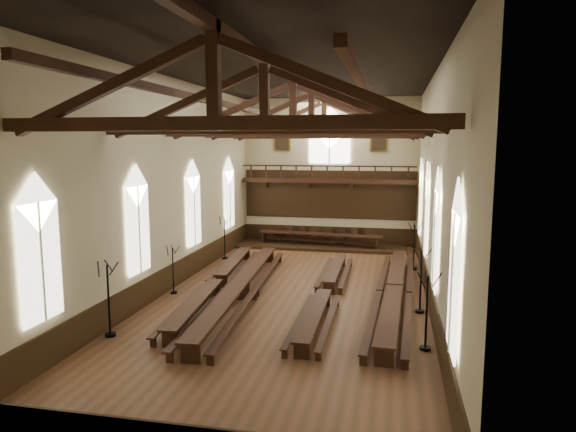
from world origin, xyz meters
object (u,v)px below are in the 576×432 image
object	(u,v)px
refectory_row_b	(240,285)
candelabrum_right_near	(426,326)
refectory_row_d	(394,289)
refectory_row_c	(326,289)
candelabrum_left_mid	(173,279)
candelabrum_right_mid	(420,293)
candelabrum_left_near	(109,314)
candelabrum_left_far	(225,246)
high_table	(319,235)
refectory_row_a	(217,281)
candelabrum_right_far	(414,255)
dais	(319,246)

from	to	relation	value
refectory_row_b	candelabrum_right_near	world-z (taller)	candelabrum_right_near
refectory_row_d	refectory_row_c	bearing A→B (deg)	-172.51
candelabrum_left_mid	candelabrum_right_mid	distance (m)	11.11
candelabrum_right_mid	candelabrum_left_near	bearing A→B (deg)	-155.83
refectory_row_d	candelabrum_left_mid	distance (m)	10.10
candelabrum_left_near	refectory_row_c	bearing A→B (deg)	39.89
candelabrum_right_near	refectory_row_c	bearing A→B (deg)	129.34
refectory_row_c	candelabrum_right_near	distance (m)	6.33
candelabrum_right_near	refectory_row_d	bearing A→B (deg)	101.08
refectory_row_b	candelabrum_left_near	world-z (taller)	candelabrum_left_near
candelabrum_left_mid	candelabrum_right_near	size ratio (longest dim) A/B	0.84
candelabrum_left_far	candelabrum_right_near	xyz separation A→B (m)	(11.10, -11.88, 0.03)
high_table	candelabrum_left_far	distance (m)	6.82
refectory_row_c	refectory_row_a	bearing A→B (deg)	177.18
candelabrum_right_far	refectory_row_c	bearing A→B (deg)	-121.63
refectory_row_d	candelabrum_left_far	xyz separation A→B (m)	(-10.07, 6.59, 0.23)
high_table	candelabrum_left_near	world-z (taller)	candelabrum_left_near
high_table	candelabrum_right_near	world-z (taller)	candelabrum_right_near
refectory_row_a	candelabrum_right_far	size ratio (longest dim) A/B	5.32
dais	candelabrum_right_far	xyz separation A→B (m)	(5.99, -5.00, 0.72)
dais	candelabrum_left_mid	world-z (taller)	candelabrum_left_mid
refectory_row_d	high_table	xyz separation A→B (m)	(-4.96, 11.11, 0.29)
refectory_row_c	high_table	distance (m)	11.68
dais	high_table	distance (m)	0.76
refectory_row_a	refectory_row_b	size ratio (longest dim) A/B	0.95
refectory_row_c	dais	size ratio (longest dim) A/B	1.19
refectory_row_d	candelabrum_right_far	bearing A→B (deg)	80.40
refectory_row_b	candelabrum_right_far	xyz separation A→B (m)	(7.85, 6.96, 0.23)
candelabrum_right_near	candelabrum_right_mid	distance (m)	3.94
refectory_row_a	candelabrum_right_near	size ratio (longest dim) A/B	5.24
dais	candelabrum_left_far	world-z (taller)	candelabrum_left_far
refectory_row_c	refectory_row_d	distance (m)	3.00
high_table	candelabrum_left_mid	distance (m)	12.99
candelabrum_left_far	candelabrum_right_near	world-z (taller)	candelabrum_right_near
dais	candelabrum_right_near	size ratio (longest dim) A/B	4.20
candelabrum_left_near	candelabrum_left_mid	distance (m)	5.49
high_table	refectory_row_c	bearing A→B (deg)	-80.22
refectory_row_a	candelabrum_right_mid	xyz separation A→B (m)	(9.21, -1.20, 0.31)
candelabrum_right_mid	high_table	bearing A→B (deg)	115.69
candelabrum_left_far	candelabrum_right_near	distance (m)	16.26
refectory_row_d	candelabrum_left_far	size ratio (longest dim) A/B	5.61
candelabrum_left_mid	candelabrum_left_near	bearing A→B (deg)	-90.00
candelabrum_right_near	candelabrum_left_far	bearing A→B (deg)	133.07
refectory_row_b	candelabrum_right_near	bearing A→B (deg)	-29.45
refectory_row_a	dais	xyz separation A→B (m)	(3.22, 11.25, -0.43)
refectory_row_b	dais	bearing A→B (deg)	81.16
candelabrum_left_near	refectory_row_a	bearing A→B (deg)	72.96
refectory_row_a	candelabrum_right_near	xyz separation A→B (m)	(9.21, -5.15, 0.30)
refectory_row_a	candelabrum_right_mid	world-z (taller)	candelabrum_right_mid
candelabrum_left_far	candelabrum_right_mid	size ratio (longest dim) A/B	0.95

